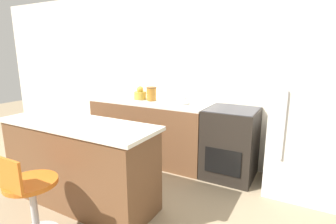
{
  "coord_description": "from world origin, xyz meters",
  "views": [
    {
      "loc": [
        1.84,
        -2.95,
        1.65
      ],
      "look_at": [
        0.42,
        -0.36,
        0.97
      ],
      "focal_mm": 28.0,
      "sensor_mm": 36.0,
      "label": 1
    }
  ],
  "objects_px": {
    "refrigerator": "(306,125)",
    "mixing_bowl": "(182,100)",
    "oven_range": "(230,143)",
    "kettle": "(140,94)",
    "stool_chair": "(29,198)"
  },
  "relations": [
    {
      "from": "refrigerator",
      "to": "mixing_bowl",
      "type": "bearing_deg",
      "value": 178.8
    },
    {
      "from": "oven_range",
      "to": "kettle",
      "type": "xyz_separation_m",
      "value": [
        -1.45,
        0.02,
        0.55
      ]
    },
    {
      "from": "refrigerator",
      "to": "kettle",
      "type": "bearing_deg",
      "value": 179.17
    },
    {
      "from": "stool_chair",
      "to": "kettle",
      "type": "xyz_separation_m",
      "value": [
        -0.26,
        2.1,
        0.61
      ]
    },
    {
      "from": "refrigerator",
      "to": "oven_range",
      "type": "bearing_deg",
      "value": 179.3
    },
    {
      "from": "oven_range",
      "to": "mixing_bowl",
      "type": "relative_size",
      "value": 4.52
    },
    {
      "from": "refrigerator",
      "to": "stool_chair",
      "type": "distance_m",
      "value": 2.94
    },
    {
      "from": "oven_range",
      "to": "stool_chair",
      "type": "height_order",
      "value": "oven_range"
    },
    {
      "from": "kettle",
      "to": "mixing_bowl",
      "type": "relative_size",
      "value": 0.99
    },
    {
      "from": "refrigerator",
      "to": "mixing_bowl",
      "type": "distance_m",
      "value": 1.59
    },
    {
      "from": "refrigerator",
      "to": "kettle",
      "type": "height_order",
      "value": "refrigerator"
    },
    {
      "from": "stool_chair",
      "to": "mixing_bowl",
      "type": "distance_m",
      "value": 2.22
    },
    {
      "from": "stool_chair",
      "to": "kettle",
      "type": "relative_size",
      "value": 4.11
    },
    {
      "from": "oven_range",
      "to": "mixing_bowl",
      "type": "bearing_deg",
      "value": 178.2
    },
    {
      "from": "oven_range",
      "to": "kettle",
      "type": "relative_size",
      "value": 4.57
    }
  ]
}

